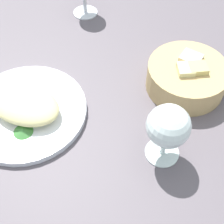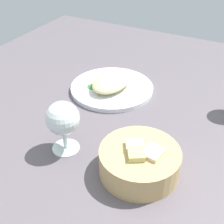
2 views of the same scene
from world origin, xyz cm
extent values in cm
cube|color=#585056|center=(0.00, 0.00, -1.00)|extent=(140.00, 140.00, 2.00)
cylinder|color=white|center=(-15.49, -14.15, 0.70)|extent=(25.36, 25.36, 1.40)
ellipsoid|color=beige|center=(-15.49, -14.15, 3.34)|extent=(16.34, 10.70, 3.88)
cone|color=#3D7D38|center=(-12.56, -19.03, 1.93)|extent=(3.91, 3.91, 1.05)
cylinder|color=tan|center=(12.35, 7.04, 2.97)|extent=(17.24, 17.24, 5.94)
cube|color=tan|center=(14.15, 6.91, 5.33)|extent=(4.96, 4.83, 3.76)
cube|color=beige|center=(11.98, 9.59, 4.66)|extent=(4.84, 4.47, 4.32)
cube|color=beige|center=(11.93, 5.57, 5.28)|extent=(4.69, 4.84, 3.69)
cylinder|color=silver|center=(13.49, -11.32, 0.30)|extent=(6.52, 6.52, 0.60)
cylinder|color=silver|center=(13.49, -11.32, 2.82)|extent=(1.00, 1.00, 4.44)
sphere|color=silver|center=(13.49, -11.32, 8.93)|extent=(7.77, 7.77, 7.77)
camera|label=1|loc=(17.44, -42.65, 52.07)|focal=49.99mm
camera|label=2|loc=(56.85, 23.72, 48.91)|focal=49.06mm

